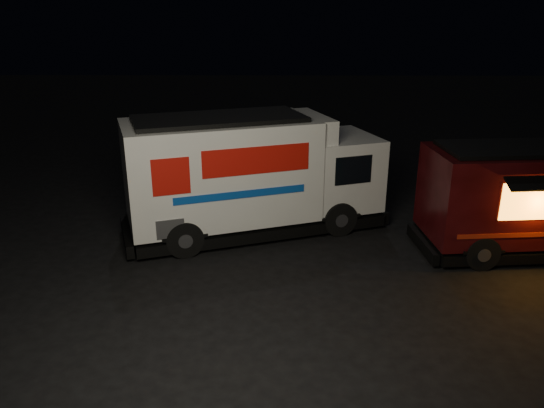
{
  "coord_description": "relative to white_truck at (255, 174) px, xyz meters",
  "views": [
    {
      "loc": [
        0.56,
        -10.07,
        5.71
      ],
      "look_at": [
        0.41,
        2.0,
        1.27
      ],
      "focal_mm": 35.0,
      "sensor_mm": 36.0,
      "label": 1
    }
  ],
  "objects": [
    {
      "name": "red_truck",
      "position": [
        7.0,
        -1.22,
        -0.25
      ],
      "size": [
        5.94,
        2.61,
        2.69
      ],
      "primitive_type": null,
      "rotation": [
        0.0,
        0.0,
        0.09
      ],
      "color": "#3D0B0D",
      "rests_on": "ground"
    },
    {
      "name": "ground",
      "position": [
        0.05,
        -3.42,
        -1.6
      ],
      "size": [
        80.0,
        80.0,
        0.0
      ],
      "primitive_type": "plane",
      "color": "black",
      "rests_on": "ground"
    },
    {
      "name": "white_truck",
      "position": [
        0.0,
        0.0,
        0.0
      ],
      "size": [
        7.45,
        4.61,
        3.2
      ],
      "primitive_type": null,
      "rotation": [
        0.0,
        0.0,
        0.34
      ],
      "color": "silver",
      "rests_on": "ground"
    }
  ]
}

